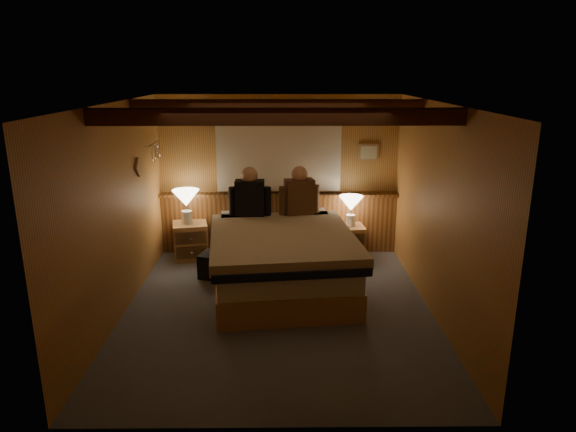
{
  "coord_description": "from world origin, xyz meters",
  "views": [
    {
      "loc": [
        0.07,
        -5.56,
        2.74
      ],
      "look_at": [
        0.12,
        0.4,
        1.04
      ],
      "focal_mm": 32.0,
      "sensor_mm": 36.0,
      "label": 1
    }
  ],
  "objects_px": {
    "bed": "(281,259)",
    "nightstand_right": "(348,242)",
    "person_left": "(250,196)",
    "duffel_bag": "(221,265)",
    "lamp_right": "(351,205)",
    "person_right": "(299,194)",
    "lamp_left": "(186,200)",
    "nightstand_left": "(191,241)"
  },
  "relations": [
    {
      "from": "nightstand_left",
      "to": "duffel_bag",
      "type": "height_order",
      "value": "nightstand_left"
    },
    {
      "from": "lamp_left",
      "to": "duffel_bag",
      "type": "height_order",
      "value": "lamp_left"
    },
    {
      "from": "bed",
      "to": "lamp_right",
      "type": "distance_m",
      "value": 1.57
    },
    {
      "from": "lamp_left",
      "to": "person_right",
      "type": "xyz_separation_m",
      "value": [
        1.65,
        -0.27,
        0.15
      ]
    },
    {
      "from": "person_left",
      "to": "person_right",
      "type": "bearing_deg",
      "value": 7.18
    },
    {
      "from": "bed",
      "to": "nightstand_left",
      "type": "height_order",
      "value": "bed"
    },
    {
      "from": "lamp_right",
      "to": "person_left",
      "type": "bearing_deg",
      "value": -166.42
    },
    {
      "from": "person_right",
      "to": "duffel_bag",
      "type": "relative_size",
      "value": 1.14
    },
    {
      "from": "duffel_bag",
      "to": "person_left",
      "type": "bearing_deg",
      "value": 61.03
    },
    {
      "from": "bed",
      "to": "person_right",
      "type": "relative_size",
      "value": 3.45
    },
    {
      "from": "nightstand_left",
      "to": "nightstand_right",
      "type": "height_order",
      "value": "nightstand_left"
    },
    {
      "from": "bed",
      "to": "person_right",
      "type": "xyz_separation_m",
      "value": [
        0.25,
        0.84,
        0.65
      ]
    },
    {
      "from": "nightstand_right",
      "to": "person_left",
      "type": "bearing_deg",
      "value": -170.91
    },
    {
      "from": "lamp_right",
      "to": "duffel_bag",
      "type": "bearing_deg",
      "value": -158.02
    },
    {
      "from": "bed",
      "to": "nightstand_left",
      "type": "relative_size",
      "value": 4.26
    },
    {
      "from": "nightstand_right",
      "to": "lamp_right",
      "type": "bearing_deg",
      "value": -24.22
    },
    {
      "from": "lamp_left",
      "to": "person_right",
      "type": "bearing_deg",
      "value": -9.35
    },
    {
      "from": "lamp_right",
      "to": "person_left",
      "type": "relative_size",
      "value": 0.64
    },
    {
      "from": "nightstand_right",
      "to": "duffel_bag",
      "type": "relative_size",
      "value": 0.8
    },
    {
      "from": "duffel_bag",
      "to": "lamp_right",
      "type": "bearing_deg",
      "value": 37.61
    },
    {
      "from": "lamp_left",
      "to": "duffel_bag",
      "type": "xyz_separation_m",
      "value": [
        0.57,
        -0.75,
        -0.73
      ]
    },
    {
      "from": "nightstand_right",
      "to": "person_left",
      "type": "distance_m",
      "value": 1.69
    },
    {
      "from": "bed",
      "to": "lamp_right",
      "type": "bearing_deg",
      "value": 40.8
    },
    {
      "from": "person_right",
      "to": "person_left",
      "type": "bearing_deg",
      "value": 173.09
    },
    {
      "from": "lamp_left",
      "to": "lamp_right",
      "type": "distance_m",
      "value": 2.42
    },
    {
      "from": "bed",
      "to": "lamp_left",
      "type": "xyz_separation_m",
      "value": [
        -1.4,
        1.11,
        0.5
      ]
    },
    {
      "from": "nightstand_left",
      "to": "lamp_left",
      "type": "xyz_separation_m",
      "value": [
        -0.03,
        -0.02,
        0.63
      ]
    },
    {
      "from": "nightstand_left",
      "to": "lamp_right",
      "type": "bearing_deg",
      "value": -12.53
    },
    {
      "from": "person_right",
      "to": "duffel_bag",
      "type": "distance_m",
      "value": 1.47
    },
    {
      "from": "bed",
      "to": "nightstand_right",
      "type": "bearing_deg",
      "value": 41.75
    },
    {
      "from": "bed",
      "to": "lamp_left",
      "type": "height_order",
      "value": "lamp_left"
    },
    {
      "from": "bed",
      "to": "lamp_left",
      "type": "bearing_deg",
      "value": 134.98
    },
    {
      "from": "nightstand_left",
      "to": "nightstand_right",
      "type": "bearing_deg",
      "value": -12.32
    },
    {
      "from": "nightstand_right",
      "to": "lamp_right",
      "type": "xyz_separation_m",
      "value": [
        0.03,
        -0.01,
        0.57
      ]
    },
    {
      "from": "nightstand_right",
      "to": "nightstand_left",
      "type": "bearing_deg",
      "value": 174.62
    },
    {
      "from": "nightstand_left",
      "to": "nightstand_right",
      "type": "relative_size",
      "value": 1.15
    },
    {
      "from": "lamp_left",
      "to": "person_left",
      "type": "bearing_deg",
      "value": -20.18
    },
    {
      "from": "lamp_left",
      "to": "bed",
      "type": "bearing_deg",
      "value": -38.45
    },
    {
      "from": "person_left",
      "to": "duffel_bag",
      "type": "xyz_separation_m",
      "value": [
        -0.39,
        -0.39,
        -0.88
      ]
    },
    {
      "from": "bed",
      "to": "nightstand_left",
      "type": "xyz_separation_m",
      "value": [
        -1.37,
        1.13,
        -0.13
      ]
    },
    {
      "from": "lamp_left",
      "to": "duffel_bag",
      "type": "distance_m",
      "value": 1.19
    },
    {
      "from": "person_left",
      "to": "nightstand_left",
      "type": "bearing_deg",
      "value": 158.48
    }
  ]
}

